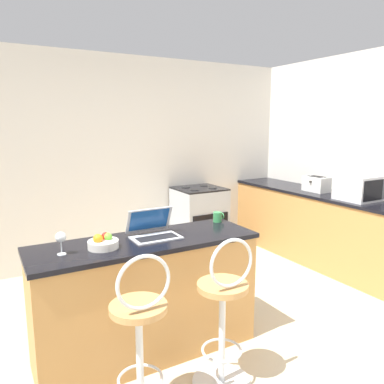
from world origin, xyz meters
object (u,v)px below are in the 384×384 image
bar_stool_far (224,316)px  microwave (360,188)px  bar_stool_near (140,341)px  stove_range (199,221)px  toaster (316,184)px  wine_glass_short (61,238)px  laptop (153,230)px  mug_green (218,217)px  fruit_bowl (103,243)px

bar_stool_far → microwave: 2.57m
bar_stool_near → microwave: bearing=15.1°
bar_stool_near → stove_range: (1.80, 2.38, -0.05)m
toaster → wine_glass_short: 3.38m
laptop → microwave: 2.60m
microwave → wine_glass_short: bearing=-176.2°
bar_stool_near → microwave: 3.12m
stove_range → toaster: bearing=-39.7°
bar_stool_near → mug_green: 1.38m
wine_glass_short → bar_stool_far: bearing=-32.8°
stove_range → fruit_bowl: (-1.84, -1.80, 0.49)m
bar_stool_far → wine_glass_short: size_ratio=6.87×
bar_stool_near → wine_glass_short: bearing=118.2°
laptop → fruit_bowl: (-0.41, -0.08, -0.02)m
microwave → fruit_bowl: 3.01m
bar_stool_far → fruit_bowl: bearing=137.3°
bar_stool_far → wine_glass_short: 1.19m
laptop → microwave: size_ratio=0.82×
bar_stool_near → microwave: (2.97, 0.80, 0.54)m
bar_stool_far → mug_green: (0.46, 0.78, 0.45)m
bar_stool_near → toaster: (2.96, 1.42, 0.50)m
wine_glass_short → fruit_bowl: bearing=-1.0°
bar_stool_far → fruit_bowl: (-0.62, 0.57, 0.44)m
bar_stool_far → mug_green: size_ratio=11.44×
toaster → fruit_bowl: bearing=-164.3°
laptop → microwave: bearing=3.2°
fruit_bowl → laptop: bearing=11.0°
bar_stool_near → microwave: size_ratio=2.40×
stove_range → fruit_bowl: bearing=-135.5°
bar_stool_near → bar_stool_far: same height
microwave → wine_glass_short: size_ratio=2.86×
mug_green → bar_stool_far: bearing=-120.5°
bar_stool_near → bar_stool_far: (0.59, 0.00, 0.00)m
stove_range → fruit_bowl: fruit_bowl is taller
laptop → stove_range: size_ratio=0.39×
bar_stool_far → microwave: size_ratio=2.40×
stove_range → fruit_bowl: size_ratio=4.35×
stove_range → bar_stool_near: bearing=-127.2°
bar_stool_far → wine_glass_short: wine_glass_short is taller
toaster → fruit_bowl: toaster is taller
fruit_bowl → wine_glass_short: bearing=179.0°
bar_stool_far → stove_range: bar_stool_far is taller
bar_stool_far → toaster: toaster is taller
fruit_bowl → mug_green: size_ratio=2.27×
fruit_bowl → mug_green: 1.10m
bar_stool_far → wine_glass_short: (-0.90, 0.58, 0.52)m
laptop → mug_green: 0.68m
microwave → stove_range: 2.05m
bar_stool_near → wine_glass_short: (-0.31, 0.58, 0.52)m
bar_stool_near → bar_stool_far: size_ratio=1.00×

